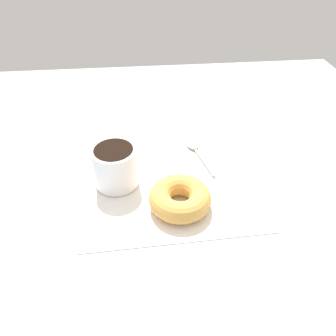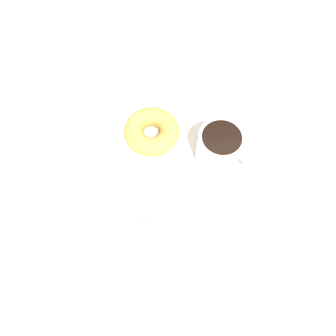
# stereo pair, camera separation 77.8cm
# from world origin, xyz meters

# --- Properties ---
(ground_plane) EXTENTS (1.20, 1.20, 0.02)m
(ground_plane) POSITION_xyz_m (0.00, 0.00, -0.01)
(ground_plane) COLOR #99A8B7
(napkin) EXTENTS (0.35, 0.35, 0.00)m
(napkin) POSITION_xyz_m (-0.01, 0.02, 0.00)
(napkin) COLOR white
(napkin) RESTS_ON ground_plane
(coffee_cup) EXTENTS (0.10, 0.10, 0.08)m
(coffee_cup) POSITION_xyz_m (-0.11, 0.01, 0.04)
(coffee_cup) COLOR white
(coffee_cup) RESTS_ON napkin
(donut) EXTENTS (0.11, 0.11, 0.04)m
(donut) POSITION_xyz_m (0.00, -0.07, 0.02)
(donut) COLOR gold
(donut) RESTS_ON napkin
(spoon) EXTENTS (0.05, 0.13, 0.01)m
(spoon) POSITION_xyz_m (0.06, 0.10, 0.01)
(spoon) COLOR #B7B2A8
(spoon) RESTS_ON napkin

